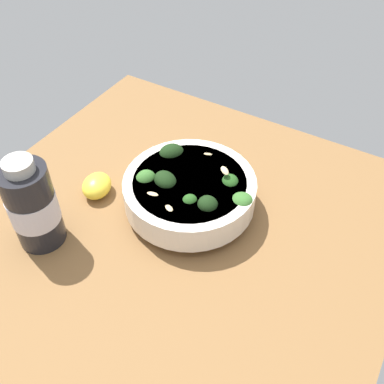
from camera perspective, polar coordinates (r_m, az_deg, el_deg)
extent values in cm
cube|color=brown|center=(76.09, -2.31, -5.58)|extent=(70.75, 70.75, 4.36)
cylinder|color=silver|center=(76.65, 0.00, -1.70)|extent=(12.00, 12.00, 1.58)
cylinder|color=silver|center=(74.40, 0.00, -0.03)|extent=(21.83, 21.83, 4.73)
cylinder|color=beige|center=(73.02, 0.00, 1.07)|extent=(18.58, 18.58, 0.80)
cylinder|color=#589D47|center=(80.31, -2.53, 3.76)|extent=(2.46, 2.04, 2.18)
ellipsoid|color=black|center=(79.02, -2.57, 4.84)|extent=(6.51, 5.58, 4.75)
cylinder|color=#4A8F3C|center=(74.42, 4.79, 0.50)|extent=(1.55, 1.59, 0.99)
ellipsoid|color=#23511C|center=(73.50, 4.85, 1.25)|extent=(4.27, 4.46, 2.99)
cylinder|color=#589D47|center=(72.22, 6.10, -2.08)|extent=(1.59, 1.53, 1.30)
ellipsoid|color=#386B2B|center=(71.03, 6.20, -1.17)|extent=(4.57, 5.36, 3.83)
cylinder|color=#4A8F3C|center=(75.58, -5.74, 0.64)|extent=(1.42, 1.45, 1.50)
ellipsoid|color=#386B2B|center=(74.48, -5.82, 1.53)|extent=(4.90, 5.64, 5.21)
cylinder|color=#4A8F3C|center=(72.27, -5.91, -2.52)|extent=(1.47, 1.38, 1.53)
ellipsoid|color=#194216|center=(71.22, -5.99, -1.73)|extent=(3.60, 4.30, 3.78)
cylinder|color=#589D47|center=(71.31, -0.27, -1.95)|extent=(1.36, 1.36, 1.35)
ellipsoid|color=#23511C|center=(70.29, -0.27, -1.17)|extent=(3.67, 3.86, 2.94)
cylinder|color=#2F662B|center=(70.74, 1.97, -2.64)|extent=(1.49, 1.40, 1.64)
ellipsoid|color=black|center=(69.46, 2.01, -1.66)|extent=(4.94, 4.82, 4.54)
cylinder|color=#3C7A32|center=(74.50, -3.31, 0.44)|extent=(1.81, 1.66, 1.44)
ellipsoid|color=black|center=(73.31, -3.37, 1.40)|extent=(5.60, 5.68, 4.44)
cylinder|color=#2F662B|center=(78.60, 4.07, 2.66)|extent=(1.09, 1.12, 1.16)
ellipsoid|color=#2D6023|center=(77.74, 4.12, 3.37)|extent=(3.76, 3.90, 2.48)
ellipsoid|color=#DBBC84|center=(76.11, 1.85, 4.88)|extent=(1.93, 1.55, 1.22)
ellipsoid|color=#DBBC84|center=(68.20, -2.92, -2.05)|extent=(1.87, 2.05, 0.71)
ellipsoid|color=#DBBC84|center=(72.36, 4.15, 2.72)|extent=(1.76, 2.07, 0.99)
ellipsoid|color=#DBBC84|center=(70.58, -4.99, -0.24)|extent=(1.54, 2.03, 0.68)
ellipsoid|color=yellow|center=(80.35, -11.91, 0.81)|extent=(7.22, 6.51, 3.63)
cylinder|color=black|center=(71.78, -19.47, -1.73)|extent=(7.29, 7.29, 14.39)
cylinder|color=#B7B2A8|center=(66.51, -21.11, 3.08)|extent=(4.38, 4.38, 1.76)
cylinder|color=silver|center=(71.95, -19.42, -1.86)|extent=(7.44, 7.44, 4.84)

